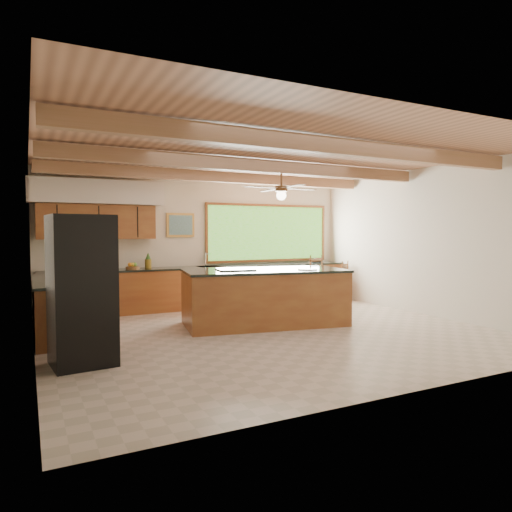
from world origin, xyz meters
name	(u,v)px	position (x,y,z in m)	size (l,w,h in m)	color
ground	(270,332)	(0.00, 0.00, 0.00)	(7.20, 7.20, 0.00)	beige
room_shell	(245,203)	(-0.17, 0.65, 2.21)	(7.27, 6.54, 3.02)	beige
counter_run	(179,290)	(-0.82, 2.52, 0.46)	(7.12, 3.10, 1.26)	brown
island	(264,297)	(0.21, 0.60, 0.51)	(3.10, 1.85, 1.03)	brown
refrigerator	(82,290)	(-3.05, -0.60, 0.95)	(0.81, 0.79, 1.91)	black
bar_stool_a	(292,285)	(1.39, 1.57, 0.56)	(0.42, 0.42, 0.95)	brown
bar_stool_b	(309,281)	(2.14, 2.05, 0.56)	(0.44, 0.44, 0.95)	brown
bar_stool_c	(312,276)	(2.05, 1.79, 0.70)	(0.47, 0.47, 1.18)	brown
bar_stool_d	(341,277)	(3.30, 2.40, 0.58)	(0.46, 0.47, 0.98)	brown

